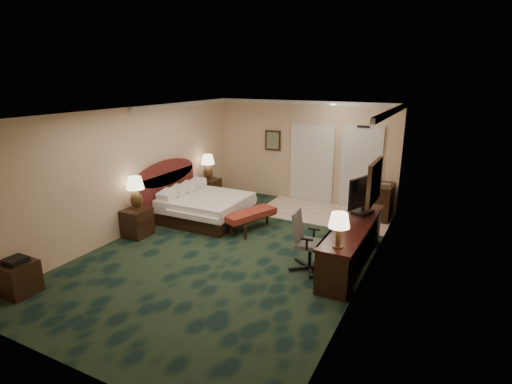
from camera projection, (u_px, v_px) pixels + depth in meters
The scene contains 25 objects.
floor at pixel (235, 250), 7.90m from camera, with size 5.00×7.50×0.00m, color black.
ceiling at pixel (233, 112), 7.14m from camera, with size 5.00×7.50×0.00m, color silver.
wall_back at pixel (304, 152), 10.73m from camera, with size 5.00×0.00×2.70m, color #C1A890.
wall_front at pixel (61, 265), 4.31m from camera, with size 5.00×0.00×2.70m, color #C1A890.
wall_left at pixel (134, 171), 8.60m from camera, with size 0.00×7.50×2.70m, color #C1A890.
wall_right at pixel (369, 203), 6.43m from camera, with size 0.00×7.50×2.70m, color #C1A890.
crown_molding at pixel (233, 115), 7.15m from camera, with size 5.00×7.50×0.10m, color silver, non-canonical shape.
tile_patch at pixel (324, 213), 9.98m from camera, with size 3.20×1.70×0.01m, color beige.
headboard at pixel (168, 189), 9.62m from camera, with size 0.12×2.00×1.40m, color #441312, non-canonical shape.
entry_door at pixel (361, 169), 10.11m from camera, with size 1.02×0.06×2.18m, color silver.
closet_doors at pixel (312, 164), 10.67m from camera, with size 1.20×0.06×2.10m, color silver.
wall_art at pixel (273, 140), 11.01m from camera, with size 0.45×0.06×0.55m, color #486054.
wall_mirror at pixel (374, 182), 6.91m from camera, with size 0.05×0.95×0.75m, color white.
bed at pixel (206, 208), 9.50m from camera, with size 1.83×1.70×0.58m, color white.
nightstand_near at pixel (137, 223), 8.53m from camera, with size 0.48×0.55×0.60m, color black.
nightstand_far at pixel (209, 190), 10.87m from camera, with size 0.50×0.58×0.63m, color black.
lamp_near at pixel (136, 193), 8.40m from camera, with size 0.37×0.37×0.69m, color #331D13, non-canonical shape.
lamp_far at pixel (208, 167), 10.68m from camera, with size 0.36×0.36×0.68m, color #331D13, non-canonical shape.
bed_bench at pixel (250, 220), 8.90m from camera, with size 0.44×1.27×0.43m, color maroon.
side_table at pixel (19, 278), 6.26m from camera, with size 0.49×0.49×0.53m, color black.
desk at pixel (352, 245), 7.20m from camera, with size 0.58×2.70×0.78m, color black.
tv at pixel (364, 195), 7.56m from camera, with size 0.08×0.95×0.74m, color black.
desk_lamp at pixel (339, 230), 6.06m from camera, with size 0.33×0.33×0.57m, color #331D13, non-canonical shape.
desk_chair at pixel (310, 242), 6.97m from camera, with size 0.62×0.58×1.06m, color #4A4A4A, non-canonical shape.
minibar at pixel (382, 202), 9.55m from camera, with size 0.44×0.80×0.84m, color black.
Camera 1 is at (3.65, -6.28, 3.32)m, focal length 28.00 mm.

